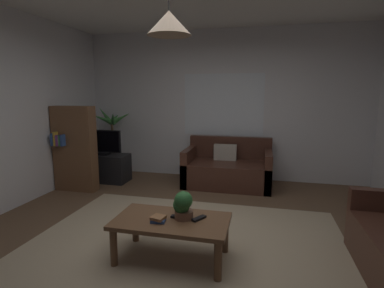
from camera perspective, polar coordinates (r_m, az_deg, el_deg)
floor at (r=3.39m, az=-1.25°, el=-18.81°), size 5.22×5.40×0.02m
rug at (r=3.22m, az=-2.21°, el=-20.24°), size 3.39×2.97×0.01m
wall_back at (r=5.67m, az=5.78°, el=7.30°), size 5.34×0.06×2.75m
window_pane at (r=5.63m, az=5.97°, el=7.44°), size 1.47×0.01×1.13m
couch_under_window at (r=5.30m, az=6.80°, el=-4.93°), size 1.49×0.84×0.82m
coffee_table at (r=3.01m, az=-3.92°, el=-15.18°), size 1.10×0.61×0.41m
book_on_table_0 at (r=2.93m, az=-6.43°, el=-14.24°), size 0.14×0.13×0.03m
book_on_table_1 at (r=2.92m, az=-6.46°, el=-13.75°), size 0.14×0.14×0.03m
remote_on_table_0 at (r=2.99m, az=-2.40°, el=-13.72°), size 0.16×0.05×0.02m
remote_on_table_1 at (r=2.96m, az=1.35°, el=-13.96°), size 0.12×0.16×0.02m
potted_plant_on_table at (r=2.92m, az=-1.76°, el=-11.53°), size 0.20×0.20×0.28m
tv_stand at (r=5.76m, az=-16.38°, el=-4.33°), size 0.90×0.44×0.50m
tv at (r=5.65m, az=-16.72°, el=0.34°), size 0.71×0.16×0.45m
potted_palm_corner at (r=6.10m, az=-14.84°, el=0.02°), size 0.80×0.73×1.36m
bookshelf_corner at (r=5.28m, az=-21.47°, el=-0.82°), size 0.70×0.31×1.40m
pendant_lamp at (r=2.79m, az=-4.39°, el=22.01°), size 0.39×0.39×0.65m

